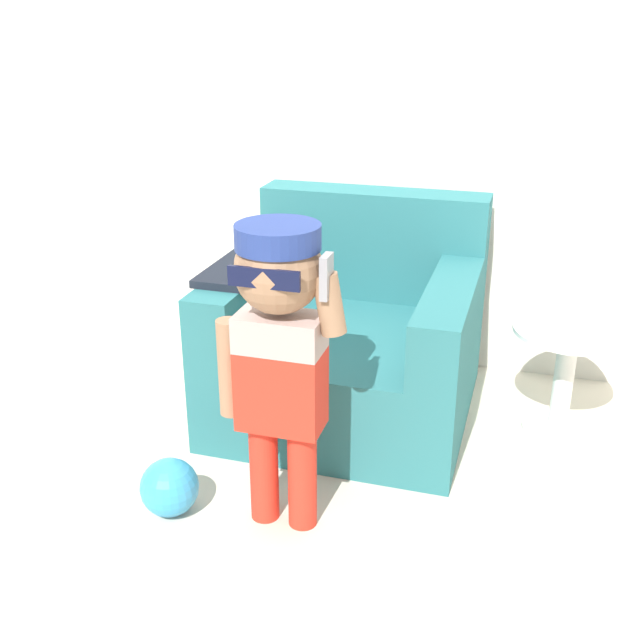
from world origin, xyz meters
name	(u,v)px	position (x,y,z in m)	size (l,w,h in m)	color
ground_plane	(291,421)	(0.00, 0.00, 0.00)	(10.00, 10.00, 0.00)	beige
wall_back	(343,83)	(0.00, 0.79, 1.30)	(10.00, 0.05, 2.60)	silver
armchair	(352,338)	(0.20, 0.22, 0.31)	(1.03, 1.03, 0.87)	#286B70
person_child	(279,333)	(0.19, -0.63, 0.68)	(0.42, 0.31, 1.03)	red
side_table	(565,370)	(1.07, 0.25, 0.27)	(0.44, 0.44, 0.45)	white
toy_ball	(169,487)	(-0.19, -0.71, 0.10)	(0.20, 0.20, 0.20)	#3399D1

